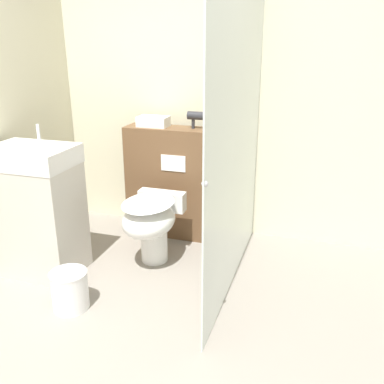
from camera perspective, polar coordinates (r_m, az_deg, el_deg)
name	(u,v)px	position (r m, az deg, el deg)	size (l,w,h in m)	color
ground_plane	(106,372)	(2.60, -11.34, -22.47)	(12.00, 12.00, 0.00)	gray
wall_back	(208,97)	(3.87, 2.09, 12.61)	(8.00, 0.06, 2.50)	beige
partition_panel	(179,183)	(3.86, -1.81, 1.20)	(0.95, 0.27, 1.00)	brown
shower_glass	(238,141)	(2.94, 6.10, 6.80)	(0.04, 1.71, 2.15)	silver
toilet	(151,221)	(3.41, -5.46, -3.91)	(0.40, 0.60, 0.55)	white
sink_vanity	(38,211)	(3.45, -19.87, -2.35)	(0.61, 0.44, 1.14)	beige
hair_drier	(198,116)	(3.68, 0.75, 10.06)	(0.19, 0.07, 0.15)	#2D2D33
folded_towel	(153,121)	(3.80, -5.18, 9.35)	(0.26, 0.17, 0.09)	white
waste_bin	(70,290)	(3.06, -15.98, -12.47)	(0.25, 0.25, 0.27)	silver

